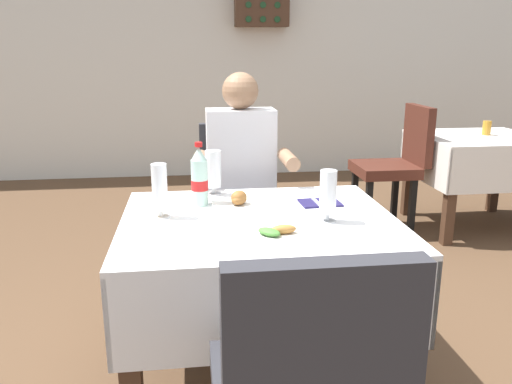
# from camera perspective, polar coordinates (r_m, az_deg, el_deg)

# --- Properties ---
(back_wall) EXTENTS (11.00, 0.12, 2.92)m
(back_wall) POSITION_cam_1_polar(r_m,az_deg,el_deg) (5.83, -5.35, 16.16)
(back_wall) COLOR silver
(back_wall) RESTS_ON ground
(main_dining_table) EXTENTS (1.07, 0.91, 0.73)m
(main_dining_table) POSITION_cam_1_polar(r_m,az_deg,el_deg) (2.08, 0.35, -7.35)
(main_dining_table) COLOR white
(main_dining_table) RESTS_ON ground
(chair_far_diner_seat) EXTENTS (0.44, 0.50, 0.97)m
(chair_far_diner_seat) POSITION_cam_1_polar(r_m,az_deg,el_deg) (2.88, -1.86, -1.03)
(chair_far_diner_seat) COLOR #2D2D33
(chair_far_diner_seat) RESTS_ON ground
(seated_diner_far) EXTENTS (0.50, 0.46, 1.26)m
(seated_diner_far) POSITION_cam_1_polar(r_m,az_deg,el_deg) (2.73, -1.55, 1.49)
(seated_diner_far) COLOR #282D42
(seated_diner_far) RESTS_ON ground
(plate_near_camera) EXTENTS (0.23, 0.23, 0.04)m
(plate_near_camera) POSITION_cam_1_polar(r_m,az_deg,el_deg) (1.83, 2.31, -4.55)
(plate_near_camera) COLOR white
(plate_near_camera) RESTS_ON main_dining_table
(plate_far_diner) EXTENTS (0.23, 0.23, 0.07)m
(plate_far_diner) POSITION_cam_1_polar(r_m,az_deg,el_deg) (2.16, -1.86, -1.18)
(plate_far_diner) COLOR white
(plate_far_diner) RESTS_ON main_dining_table
(beer_glass_left) EXTENTS (0.07, 0.07, 0.20)m
(beer_glass_left) POSITION_cam_1_polar(r_m,az_deg,el_deg) (2.34, -4.75, 2.18)
(beer_glass_left) COLOR white
(beer_glass_left) RESTS_ON main_dining_table
(beer_glass_middle) EXTENTS (0.07, 0.07, 0.20)m
(beer_glass_middle) POSITION_cam_1_polar(r_m,az_deg,el_deg) (1.97, 7.94, -0.29)
(beer_glass_middle) COLOR white
(beer_glass_middle) RESTS_ON main_dining_table
(beer_glass_right) EXTENTS (0.07, 0.07, 0.22)m
(beer_glass_right) POSITION_cam_1_polar(r_m,az_deg,el_deg) (2.04, -10.57, 0.13)
(beer_glass_right) COLOR white
(beer_glass_right) RESTS_ON main_dining_table
(cola_bottle_primary) EXTENTS (0.07, 0.07, 0.27)m
(cola_bottle_primary) POSITION_cam_1_polar(r_m,az_deg,el_deg) (2.18, -6.25, 1.54)
(cola_bottle_primary) COLOR silver
(cola_bottle_primary) RESTS_ON main_dining_table
(napkin_cutlery_set) EXTENTS (0.18, 0.19, 0.01)m
(napkin_cutlery_set) POSITION_cam_1_polar(r_m,az_deg,el_deg) (2.23, 7.08, -1.16)
(napkin_cutlery_set) COLOR #231E4C
(napkin_cutlery_set) RESTS_ON main_dining_table
(background_dining_table) EXTENTS (0.91, 0.85, 0.73)m
(background_dining_table) POSITION_cam_1_polar(r_m,az_deg,el_deg) (4.39, 23.27, 3.34)
(background_dining_table) COLOR white
(background_dining_table) RESTS_ON ground
(background_chair_left) EXTENTS (0.50, 0.44, 0.97)m
(background_chair_left) POSITION_cam_1_polar(r_m,az_deg,el_deg) (4.09, 15.23, 3.36)
(background_chair_left) COLOR #4C2319
(background_chair_left) RESTS_ON ground
(background_table_tumbler) EXTENTS (0.06, 0.06, 0.11)m
(background_table_tumbler) POSITION_cam_1_polar(r_m,az_deg,el_deg) (4.43, 24.10, 6.47)
(background_table_tumbler) COLOR #C68928
(background_table_tumbler) RESTS_ON background_dining_table
(wall_bottle_rack) EXTENTS (0.56, 0.21, 0.42)m
(wall_bottle_rack) POSITION_cam_1_polar(r_m,az_deg,el_deg) (5.73, 0.63, 19.85)
(wall_bottle_rack) COLOR #472D1E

